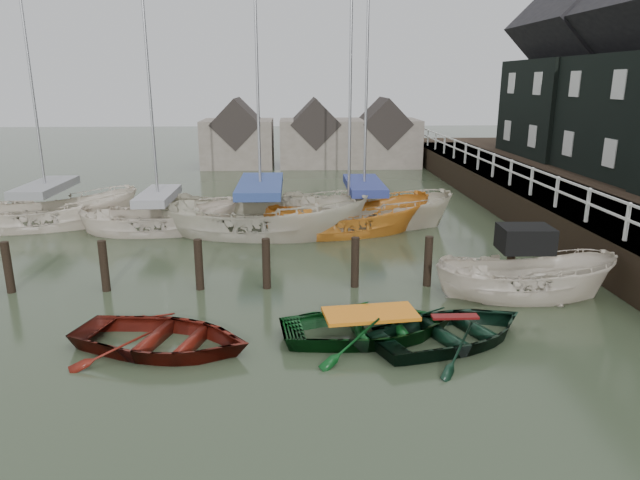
{
  "coord_description": "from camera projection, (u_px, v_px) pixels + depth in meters",
  "views": [
    {
      "loc": [
        -0.44,
        -11.63,
        5.46
      ],
      "look_at": [
        0.24,
        2.79,
        1.4
      ],
      "focal_mm": 32.0,
      "sensor_mm": 36.0,
      "label": 1
    }
  ],
  "objects": [
    {
      "name": "ground",
      "position": [
        315.0,
        334.0,
        12.68
      ],
      "size": [
        120.0,
        120.0,
        0.0
      ],
      "primitive_type": "plane",
      "color": "#303A25",
      "rests_on": "ground"
    },
    {
      "name": "pier",
      "position": [
        544.0,
        205.0,
        22.54
      ],
      "size": [
        3.04,
        32.0,
        2.7
      ],
      "color": "black",
      "rests_on": "ground"
    },
    {
      "name": "mooring_pilings",
      "position": [
        270.0,
        271.0,
        15.38
      ],
      "size": [
        13.72,
        0.22,
        1.8
      ],
      "color": "black",
      "rests_on": "ground"
    },
    {
      "name": "far_sheds",
      "position": [
        312.0,
        137.0,
        37.22
      ],
      "size": [
        14.0,
        4.08,
        4.39
      ],
      "color": "#665B51",
      "rests_on": "ground"
    },
    {
      "name": "rowboat_red",
      "position": [
        163.0,
        349.0,
        11.99
      ],
      "size": [
        4.45,
        3.7,
        0.8
      ],
      "primitive_type": "imported",
      "rotation": [
        0.0,
        0.0,
        1.29
      ],
      "color": "#53130B",
      "rests_on": "ground"
    },
    {
      "name": "rowboat_green",
      "position": [
        370.0,
        337.0,
        12.55
      ],
      "size": [
        4.19,
        3.21,
        0.81
      ],
      "primitive_type": "imported",
      "rotation": [
        0.0,
        0.0,
        1.69
      ],
      "color": "#083310",
      "rests_on": "ground"
    },
    {
      "name": "rowboat_dkgreen",
      "position": [
        453.0,
        341.0,
        12.34
      ],
      "size": [
        4.54,
        3.99,
        0.78
      ],
      "primitive_type": "imported",
      "rotation": [
        0.0,
        0.0,
        1.98
      ],
      "color": "black",
      "rests_on": "ground"
    },
    {
      "name": "motorboat",
      "position": [
        523.0,
        294.0,
        14.83
      ],
      "size": [
        4.69,
        1.94,
        2.75
      ],
      "rotation": [
        0.0,
        0.0,
        1.53
      ],
      "color": "beige",
      "rests_on": "ground"
    },
    {
      "name": "sailboat_a",
      "position": [
        161.0,
        230.0,
        21.3
      ],
      "size": [
        5.87,
        2.36,
        11.59
      ],
      "rotation": [
        0.0,
        0.0,
        1.6
      ],
      "color": "beige",
      "rests_on": "ground"
    },
    {
      "name": "sailboat_b",
      "position": [
        262.0,
        232.0,
        21.03
      ],
      "size": [
        8.18,
        4.25,
        11.51
      ],
      "rotation": [
        0.0,
        0.0,
        1.39
      ],
      "color": "beige",
      "rests_on": "ground"
    },
    {
      "name": "sailboat_c",
      "position": [
        348.0,
        231.0,
        21.27
      ],
      "size": [
        6.79,
        3.82,
        10.95
      ],
      "rotation": [
        0.0,
        0.0,
        1.8
      ],
      "color": "orange",
      "rests_on": "ground"
    },
    {
      "name": "sailboat_d",
      "position": [
        364.0,
        223.0,
        22.38
      ],
      "size": [
        7.06,
        3.69,
        12.66
      ],
      "rotation": [
        0.0,
        0.0,
        1.39
      ],
      "color": "beige",
      "rests_on": "ground"
    },
    {
      "name": "sailboat_e",
      "position": [
        50.0,
        225.0,
        22.1
      ],
      "size": [
        7.05,
        4.12,
        10.02
      ],
      "rotation": [
        0.0,
        0.0,
        1.83
      ],
      "color": "beige",
      "rests_on": "ground"
    }
  ]
}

